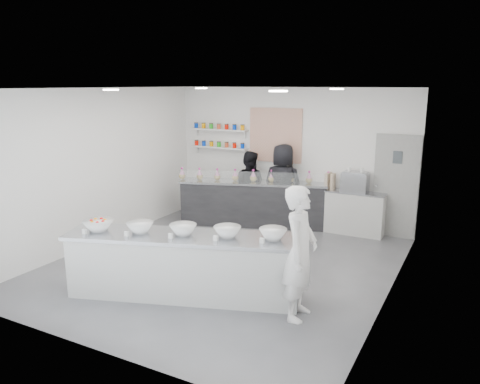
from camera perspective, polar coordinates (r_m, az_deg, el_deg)
name	(u,v)px	position (r m, az deg, el deg)	size (l,w,h in m)	color
floor	(223,265)	(8.21, -2.03, -8.90)	(6.00, 6.00, 0.00)	#515156
ceiling	(222,88)	(7.62, -2.22, 12.52)	(6.00, 6.00, 0.00)	white
back_wall	(290,156)	(10.44, 6.11, 4.35)	(5.50, 5.50, 0.00)	white
left_wall	(99,167)	(9.43, -16.80, 2.92)	(6.00, 6.00, 0.00)	white
right_wall	(394,199)	(6.87, 18.22, -0.83)	(6.00, 6.00, 0.00)	white
back_door	(396,187)	(9.90, 18.44, 0.61)	(0.88, 0.04, 2.10)	gray
pattern_panel	(275,135)	(10.50, 4.33, 6.91)	(1.25, 0.03, 1.20)	#B24A26
jar_shelf_lower	(219,147)	(11.10, -2.53, 5.45)	(1.45, 0.22, 0.04)	silver
jar_shelf_upper	(219,130)	(11.05, -2.55, 7.60)	(1.45, 0.22, 0.04)	silver
preserve_jars	(219,136)	(11.05, -2.60, 6.87)	(1.45, 0.10, 0.56)	#F51100
downlight_0	(111,90)	(7.64, -15.46, 11.93)	(0.24, 0.24, 0.02)	white
downlight_1	(278,91)	(6.09, 4.68, 12.16)	(0.24, 0.24, 0.02)	white
downlight_2	(201,88)	(9.71, -4.74, 12.49)	(0.24, 0.24, 0.02)	white
downlight_3	(337,89)	(8.54, 11.71, 12.20)	(0.24, 0.24, 0.02)	white
prep_counter	(184,265)	(6.99, -6.83, -8.87)	(3.44, 0.78, 0.94)	beige
back_bar	(253,204)	(10.30, 1.61, -1.41)	(3.20, 0.59, 0.99)	black
sneeze_guard	(252,178)	(9.89, 1.43, 1.72)	(3.15, 0.01, 0.27)	white
espresso_ledge	(354,213)	(10.00, 13.77, -2.51)	(1.22, 0.39, 0.90)	beige
espresso_machine	(355,182)	(9.85, 13.84, 1.16)	(0.52, 0.36, 0.40)	#93969E
cup_stacks	(330,181)	(9.99, 10.91, 1.28)	(0.25, 0.24, 0.34)	gray
prep_bowls	(183,230)	(6.81, -6.96, -4.59)	(2.99, 0.49, 0.16)	white
label_cards	(153,241)	(6.54, -10.60, -5.86)	(2.66, 0.04, 0.07)	white
cookie_bags	(253,176)	(10.16, 1.64, 2.02)	(3.35, 0.15, 0.27)	#C76DA8
woman_prep	(300,253)	(6.23, 7.33, -7.40)	(0.66, 0.43, 1.81)	white
staff_left	(249,187)	(10.55, 1.10, 0.67)	(0.78, 0.61, 1.61)	black
staff_right	(283,185)	(10.19, 5.21, 0.80)	(0.89, 0.58, 1.83)	black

